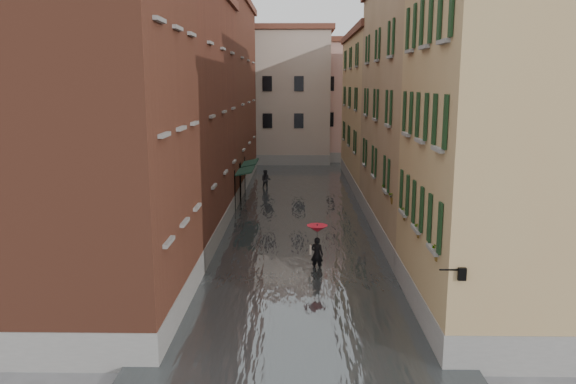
{
  "coord_description": "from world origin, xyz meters",
  "views": [
    {
      "loc": [
        -0.08,
        -20.51,
        8.05
      ],
      "look_at": [
        -0.54,
        5.45,
        3.0
      ],
      "focal_mm": 35.0,
      "sensor_mm": 36.0,
      "label": 1
    }
  ],
  "objects": [
    {
      "name": "pedestrian_main",
      "position": [
        0.76,
        2.82,
        1.26
      ],
      "size": [
        0.92,
        0.92,
        2.06
      ],
      "color": "black",
      "rests_on": "ground"
    },
    {
      "name": "window_planters",
      "position": [
        4.12,
        0.43,
        3.51
      ],
      "size": [
        0.59,
        10.8,
        0.84
      ],
      "color": "brown",
      "rests_on": "ground"
    },
    {
      "name": "building_right_far",
      "position": [
        7.0,
        24.0,
        5.75
      ],
      "size": [
        6.0,
        16.0,
        11.5
      ],
      "primitive_type": "cube",
      "color": "#A88556",
      "rests_on": "ground"
    },
    {
      "name": "ground",
      "position": [
        0.0,
        0.0,
        0.0
      ],
      "size": [
        120.0,
        120.0,
        0.0
      ],
      "primitive_type": "plane",
      "color": "#565658",
      "rests_on": "ground"
    },
    {
      "name": "awning_near",
      "position": [
        -3.49,
        14.86,
        2.47
      ],
      "size": [
        1.09,
        3.07,
        2.8
      ],
      "color": "black",
      "rests_on": "ground"
    },
    {
      "name": "building_left_mid",
      "position": [
        -7.0,
        9.0,
        6.25
      ],
      "size": [
        6.0,
        14.0,
        12.5
      ],
      "primitive_type": "cube",
      "color": "#5A2A1C",
      "rests_on": "ground"
    },
    {
      "name": "building_left_near",
      "position": [
        -7.0,
        -2.0,
        6.5
      ],
      "size": [
        6.0,
        8.0,
        13.0
      ],
      "primitive_type": "cube",
      "color": "brown",
      "rests_on": "ground"
    },
    {
      "name": "pedestrian_far",
      "position": [
        -2.5,
        21.46,
        0.79
      ],
      "size": [
        0.8,
        0.64,
        1.58
      ],
      "primitive_type": "imported",
      "rotation": [
        0.0,
        0.0,
        -0.05
      ],
      "color": "black",
      "rests_on": "ground"
    },
    {
      "name": "building_end_cream",
      "position": [
        -3.0,
        38.0,
        6.5
      ],
      "size": [
        12.0,
        9.0,
        13.0
      ],
      "primitive_type": "cube",
      "color": "#B29E8D",
      "rests_on": "ground"
    },
    {
      "name": "building_right_mid",
      "position": [
        7.0,
        9.0,
        6.5
      ],
      "size": [
        6.0,
        14.0,
        13.0
      ],
      "primitive_type": "cube",
      "color": "#A08261",
      "rests_on": "ground"
    },
    {
      "name": "building_right_near",
      "position": [
        7.0,
        -2.0,
        5.75
      ],
      "size": [
        6.0,
        8.0,
        11.5
      ],
      "primitive_type": "cube",
      "color": "#A88556",
      "rests_on": "ground"
    },
    {
      "name": "building_left_far",
      "position": [
        -7.0,
        24.0,
        7.0
      ],
      "size": [
        6.0,
        16.0,
        14.0
      ],
      "primitive_type": "cube",
      "color": "brown",
      "rests_on": "ground"
    },
    {
      "name": "wall_lantern",
      "position": [
        4.33,
        -6.0,
        3.01
      ],
      "size": [
        0.71,
        0.22,
        0.35
      ],
      "color": "black",
      "rests_on": "ground"
    },
    {
      "name": "floodwater",
      "position": [
        0.0,
        13.0,
        0.1
      ],
      "size": [
        10.0,
        60.0,
        0.2
      ],
      "primitive_type": "cube",
      "color": "#4B5153",
      "rests_on": "ground"
    },
    {
      "name": "awning_far",
      "position": [
        -3.48,
        18.38,
        2.47
      ],
      "size": [
        1.09,
        3.11,
        2.8
      ],
      "color": "black",
      "rests_on": "ground"
    },
    {
      "name": "building_end_pink",
      "position": [
        6.0,
        40.0,
        6.0
      ],
      "size": [
        10.0,
        9.0,
        12.0
      ],
      "primitive_type": "cube",
      "color": "tan",
      "rests_on": "ground"
    }
  ]
}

